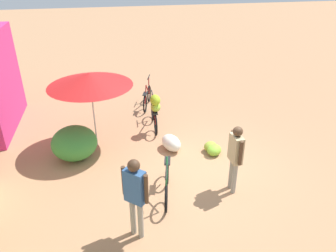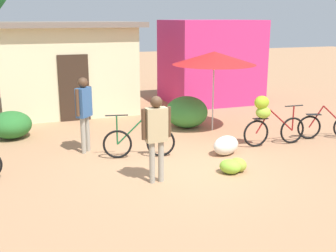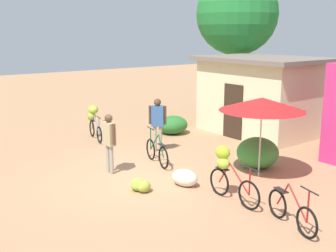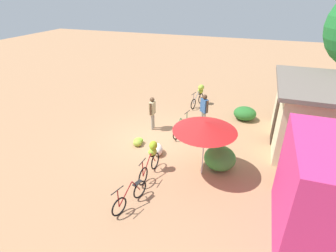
{
  "view_description": "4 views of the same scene",
  "coord_description": "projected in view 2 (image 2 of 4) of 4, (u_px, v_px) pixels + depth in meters",
  "views": [
    {
      "loc": [
        -6.52,
        2.15,
        4.93
      ],
      "look_at": [
        0.4,
        0.79,
        1.22
      ],
      "focal_mm": 35.16,
      "sensor_mm": 36.0,
      "label": 1
    },
    {
      "loc": [
        -3.17,
        -7.62,
        3.05
      ],
      "look_at": [
        -0.07,
        0.77,
        0.74
      ],
      "focal_mm": 44.81,
      "sensor_mm": 36.0,
      "label": 2
    },
    {
      "loc": [
        9.0,
        -5.86,
        3.86
      ],
      "look_at": [
        -0.24,
        1.12,
        1.22
      ],
      "focal_mm": 44.44,
      "sensor_mm": 36.0,
      "label": 3
    },
    {
      "loc": [
        9.89,
        4.0,
        6.2
      ],
      "look_at": [
        0.59,
        0.77,
        1.04
      ],
      "focal_mm": 28.04,
      "sensor_mm": 36.0,
      "label": 4
    }
  ],
  "objects": [
    {
      "name": "ground_plane",
      "position": [
        184.0,
        168.0,
        8.75
      ],
      "size": [
        60.0,
        60.0,
        0.0
      ],
      "primitive_type": "plane",
      "color": "#AD7D57"
    },
    {
      "name": "building_low",
      "position": [
        67.0,
        67.0,
        13.83
      ],
      "size": [
        4.64,
        3.46,
        2.93
      ],
      "color": "beige",
      "rests_on": "ground"
    },
    {
      "name": "shop_pink",
      "position": [
        210.0,
        61.0,
        15.51
      ],
      "size": [
        3.2,
        2.8,
        2.98
      ],
      "primitive_type": "cube",
      "color": "#D43076",
      "rests_on": "ground"
    },
    {
      "name": "hedge_bush_front_left",
      "position": [
        11.0,
        125.0,
        10.91
      ],
      "size": [
        1.06,
        1.17,
        0.7
      ],
      "primitive_type": "ellipsoid",
      "color": "#296D2B",
      "rests_on": "ground"
    },
    {
      "name": "hedge_bush_front_right",
      "position": [
        187.0,
        112.0,
        11.95
      ],
      "size": [
        1.2,
        1.21,
        0.89
      ],
      "primitive_type": "ellipsoid",
      "color": "#3B8637",
      "rests_on": "ground"
    },
    {
      "name": "market_umbrella",
      "position": [
        214.0,
        58.0,
        11.23
      ],
      "size": [
        2.26,
        2.26,
        2.18
      ],
      "color": "beige",
      "rests_on": "ground"
    },
    {
      "name": "bicycle_near_pile",
      "position": [
        139.0,
        142.0,
        9.36
      ],
      "size": [
        1.59,
        0.4,
        1.0
      ],
      "color": "black",
      "rests_on": "ground"
    },
    {
      "name": "bicycle_center_loaded",
      "position": [
        268.0,
        117.0,
        10.12
      ],
      "size": [
        1.67,
        0.37,
        1.26
      ],
      "color": "black",
      "rests_on": "ground"
    },
    {
      "name": "bicycle_by_shop",
      "position": [
        327.0,
        126.0,
        10.82
      ],
      "size": [
        1.52,
        0.5,
        0.97
      ],
      "color": "black",
      "rests_on": "ground"
    },
    {
      "name": "banana_pile_on_ground",
      "position": [
        233.0,
        166.0,
        8.49
      ],
      "size": [
        0.7,
        0.58,
        0.29
      ],
      "color": "#88C135",
      "rests_on": "ground"
    },
    {
      "name": "produce_sack",
      "position": [
        226.0,
        145.0,
        9.59
      ],
      "size": [
        0.81,
        0.67,
        0.44
      ],
      "primitive_type": "ellipsoid",
      "rotation": [
        0.0,
        0.0,
        0.38
      ],
      "color": "silver",
      "rests_on": "ground"
    },
    {
      "name": "person_vendor",
      "position": [
        84.0,
        107.0,
        9.55
      ],
      "size": [
        0.42,
        0.45,
        1.76
      ],
      "color": "gray",
      "rests_on": "ground"
    },
    {
      "name": "person_bystander",
      "position": [
        156.0,
        130.0,
        7.77
      ],
      "size": [
        0.58,
        0.22,
        1.67
      ],
      "color": "gray",
      "rests_on": "ground"
    }
  ]
}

